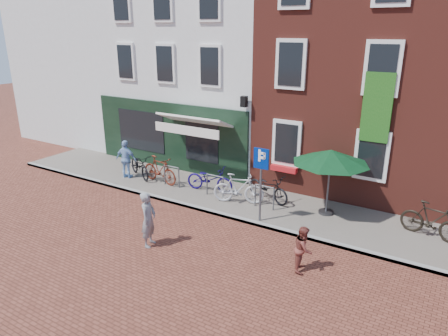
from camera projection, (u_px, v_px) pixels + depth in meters
The scene contains 16 objects.
ground at pixel (234, 220), 13.26m from camera, with size 80.00×80.00×0.00m, color brown.
sidewalk at pixel (281, 209), 13.96m from camera, with size 24.00×3.00×0.10m, color slate.
building_stucco at pixel (217, 60), 19.90m from camera, with size 8.00×8.00×9.00m, color silver.
building_brick_mid at pixel (364, 54), 16.31m from camera, with size 6.00×8.00×10.00m, color maroon.
filler_left at pixel (109, 55), 23.57m from camera, with size 7.00×8.00×9.00m, color silver.
parking_sign at pixel (261, 172), 12.49m from camera, with size 0.50×0.08×2.43m.
parasol at pixel (331, 154), 12.87m from camera, with size 2.49×2.49×2.32m.
woman at pixel (148, 219), 11.48m from camera, with size 0.60×0.39×1.65m, color gray.
boy at pixel (303, 249), 10.35m from camera, with size 0.60×0.47×1.23m, color brown.
cafe_person at pixel (126, 159), 16.56m from camera, with size 0.93×0.39×1.59m, color #8BB4E1.
bicycle_0 at pixel (140, 166), 16.75m from camera, with size 0.65×1.86×0.98m, color black.
bicycle_1 at pixel (160, 170), 16.08m from camera, with size 0.51×1.81×1.09m, color #551D11.
bicycle_2 at pixel (210, 179), 15.26m from camera, with size 0.65×1.86×0.98m, color #13084F.
bicycle_3 at pixel (239, 188), 14.19m from camera, with size 0.51×1.81×1.09m, color #B7B7B9.
bicycle_4 at pixel (268, 187), 14.45m from camera, with size 0.65×1.86×0.98m, color black.
bicycle_5 at pixel (432, 221), 11.81m from camera, with size 0.51×1.81×1.09m, color black.
Camera 1 is at (5.91, -10.42, 5.94)m, focal length 32.41 mm.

